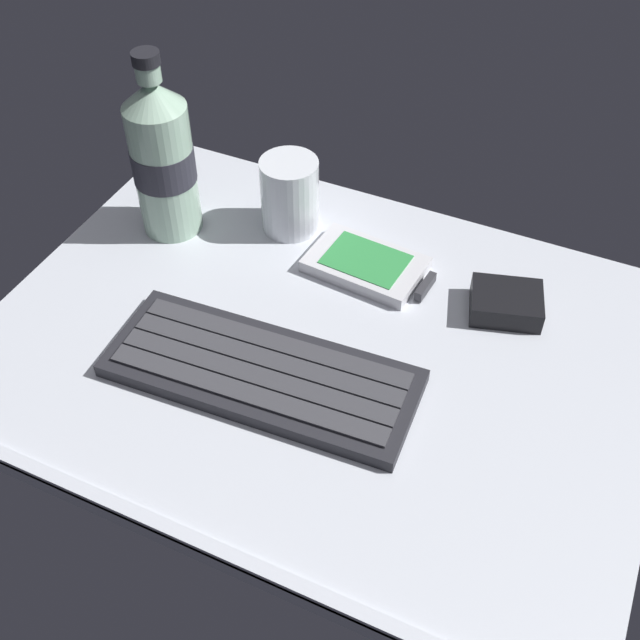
{
  "coord_description": "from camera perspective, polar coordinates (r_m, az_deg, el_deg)",
  "views": [
    {
      "loc": [
        21.83,
        -47.22,
        56.3
      ],
      "look_at": [
        0.0,
        0.0,
        3.0
      ],
      "focal_mm": 44.32,
      "sensor_mm": 36.0,
      "label": 1
    }
  ],
  "objects": [
    {
      "name": "water_bottle",
      "position": [
        0.86,
        -11.3,
        11.41
      ],
      "size": [
        6.73,
        6.73,
        20.8
      ],
      "color": "#9EC1A8",
      "rests_on": "ground_plane"
    },
    {
      "name": "charger_block",
      "position": [
        0.81,
        13.29,
        1.21
      ],
      "size": [
        8.28,
        7.32,
        2.4
      ],
      "primitive_type": "cube",
      "rotation": [
        0.0,
        0.0,
        0.28
      ],
      "color": "black",
      "rests_on": "ground_plane"
    },
    {
      "name": "keyboard",
      "position": [
        0.73,
        -4.24,
        -3.8
      ],
      "size": [
        29.57,
        12.6,
        1.7
      ],
      "color": "#232328",
      "rests_on": "ground_plane"
    },
    {
      "name": "handheld_device",
      "position": [
        0.84,
        3.73,
        3.89
      ],
      "size": [
        13.25,
        8.61,
        1.5
      ],
      "color": "silver",
      "rests_on": "ground_plane"
    },
    {
      "name": "ground_plane",
      "position": [
        0.77,
        -0.07,
        -2.18
      ],
      "size": [
        64.0,
        48.0,
        2.8
      ],
      "color": "silver"
    },
    {
      "name": "juice_cup",
      "position": [
        0.87,
        -2.19,
        8.82
      ],
      "size": [
        6.4,
        6.4,
        8.5
      ],
      "color": "silver",
      "rests_on": "ground_plane"
    }
  ]
}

